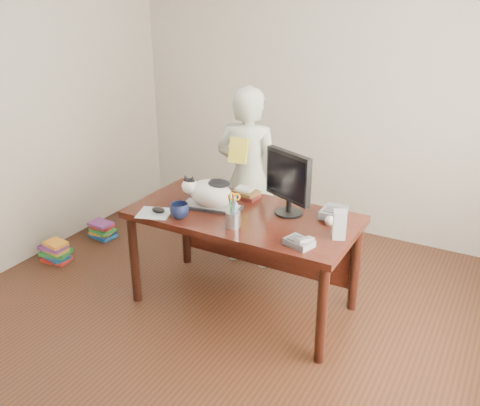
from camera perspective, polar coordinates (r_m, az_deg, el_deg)
name	(u,v)px	position (r m, az deg, el deg)	size (l,w,h in m)	color
room	(194,155)	(3.08, -4.97, 5.08)	(4.50, 4.50, 4.50)	black
desk	(249,228)	(3.90, 0.91, -2.71)	(1.60, 0.80, 0.75)	black
keyboard	(211,207)	(3.86, -3.08, -0.39)	(0.46, 0.23, 0.03)	black
cat	(209,192)	(3.82, -3.32, 1.18)	(0.43, 0.26, 0.24)	white
monitor	(288,180)	(3.68, 5.17, 2.48)	(0.39, 0.26, 0.46)	black
pen_cup	(233,217)	(3.55, -0.74, -1.55)	(0.12, 0.12, 0.25)	#939298
mousepad	(155,213)	(3.82, -9.11, -1.06)	(0.28, 0.27, 0.01)	silver
mouse	(158,210)	(3.82, -8.71, -0.73)	(0.12, 0.10, 0.04)	black
coffee_mug	(179,211)	(3.71, -6.49, -0.81)	(0.13, 0.13, 0.10)	black
phone	(300,242)	(3.34, 6.38, -4.16)	(0.20, 0.17, 0.08)	#5C5C60
speaker	(339,225)	(3.45, 10.56, -2.27)	(0.11, 0.12, 0.18)	#959598
baseball	(330,221)	(3.63, 9.55, -1.88)	(0.07, 0.07, 0.07)	#EEE3CF
book_stack	(246,193)	(4.03, 0.60, 1.02)	(0.21, 0.17, 0.08)	#4A1413
calculator	(333,212)	(3.78, 9.94, -0.99)	(0.16, 0.21, 0.06)	#5C5C60
person	(248,178)	(4.39, 0.90, 2.63)	(0.56, 0.37, 1.53)	silver
held_book	(238,151)	(4.16, -0.18, 5.62)	(0.15, 0.10, 0.20)	gold
book_pile_a	(56,252)	(4.93, -19.07, -4.93)	(0.27, 0.22, 0.18)	red
book_pile_b	(102,230)	(5.26, -14.50, -2.79)	(0.26, 0.20, 0.15)	#174A8A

